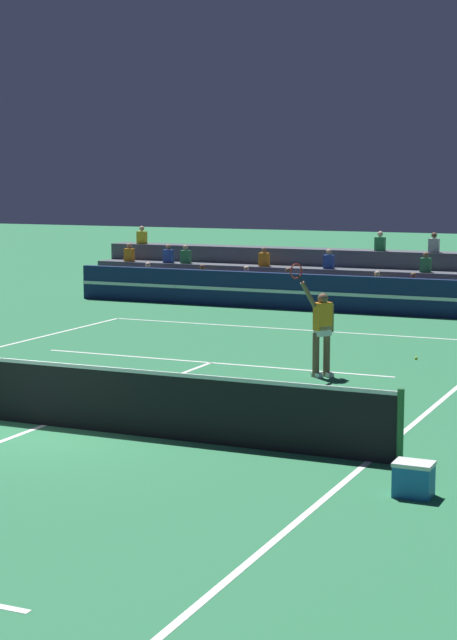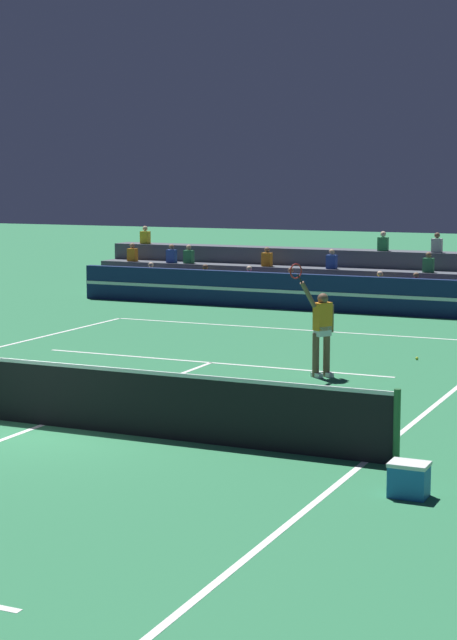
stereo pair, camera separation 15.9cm
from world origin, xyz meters
name	(u,v)px [view 2 (the right image)]	position (x,y,z in m)	size (l,w,h in m)	color
ground_plane	(43,425)	(0.00, 0.00, 0.00)	(120.00, 120.00, 0.00)	#2D7A4C
court_lines	(43,425)	(0.00, 0.00, 0.00)	(11.10, 23.90, 0.01)	white
tennis_net	(42,392)	(0.00, 0.00, 0.54)	(12.00, 0.10, 1.10)	#2D6B38
sponsor_banner_wall	(347,294)	(0.00, 15.86, 0.55)	(18.00, 0.26, 1.10)	navy
bleacher_stand	(373,283)	(0.02, 18.39, 0.65)	(19.14, 2.85, 2.28)	#4C515B
tennis_player	(321,329)	(2.73, 5.87, 0.98)	(0.71, 1.06, 2.40)	brown
tennis_ball	(417,358)	(4.00, 8.65, 0.03)	(0.07, 0.07, 0.07)	#C6DB33
equipment_cooler	(409,479)	(6.50, -1.37, 0.23)	(0.50, 0.38, 0.45)	#1E66B2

